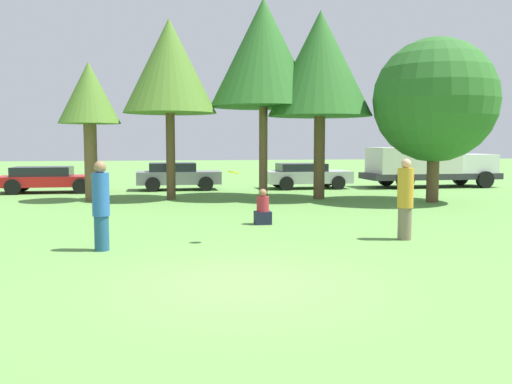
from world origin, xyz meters
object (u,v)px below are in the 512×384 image
at_px(tree_4, 320,64).
at_px(parked_car_silver, 306,175).
at_px(parked_car_red, 48,179).
at_px(delivery_truck_white, 428,165).
at_px(person_catcher, 405,199).
at_px(tree_1, 89,96).
at_px(parked_car_grey, 177,176).
at_px(person_thrower, 101,205).
at_px(tree_5, 435,101).
at_px(tree_2, 169,67).
at_px(frisbee, 233,172).
at_px(tree_3, 263,53).
at_px(bystander_sitting, 263,210).

bearing_deg(tree_4, parked_car_silver, 80.90).
xyz_separation_m(parked_car_red, delivery_truck_white, (18.12, -0.07, 0.49)).
relative_size(person_catcher, tree_4, 0.25).
relative_size(tree_1, delivery_truck_white, 0.78).
xyz_separation_m(person_catcher, delivery_truck_white, (7.66, 13.67, 0.17)).
bearing_deg(parked_car_grey, parked_car_red, -176.46).
relative_size(person_thrower, tree_1, 0.35).
bearing_deg(parked_car_grey, delivery_truck_white, -2.92).
height_order(tree_1, parked_car_silver, tree_1).
distance_m(person_thrower, tree_5, 13.68).
xyz_separation_m(tree_2, parked_car_grey, (0.36, 4.22, -4.46)).
relative_size(person_thrower, delivery_truck_white, 0.28).
height_order(person_thrower, tree_2, tree_2).
xyz_separation_m(person_thrower, tree_4, (7.36, 9.20, 4.30)).
bearing_deg(tree_2, parked_car_silver, 31.18).
height_order(tree_1, tree_2, tree_2).
bearing_deg(person_thrower, tree_5, 32.16).
relative_size(frisbee, tree_3, 0.03).
distance_m(person_thrower, parked_car_silver, 16.21).
bearing_deg(parked_car_silver, tree_3, -126.28).
distance_m(person_catcher, tree_4, 10.07).
xyz_separation_m(frisbee, parked_car_red, (-6.53, 13.50, -0.94)).
xyz_separation_m(tree_1, tree_2, (3.00, 0.16, 1.19)).
bearing_deg(tree_4, tree_2, 171.53).
distance_m(person_catcher, delivery_truck_white, 15.67).
xyz_separation_m(person_catcher, bystander_sitting, (-2.78, 2.86, -0.55)).
distance_m(person_catcher, parked_car_red, 17.27).
height_order(frisbee, parked_car_silver, frisbee).
distance_m(tree_1, parked_car_grey, 6.42).
distance_m(tree_3, tree_5, 6.81).
bearing_deg(tree_3, person_thrower, -117.72).
bearing_deg(parked_car_silver, tree_4, -99.76).
distance_m(tree_3, delivery_truck_white, 10.89).
bearing_deg(tree_1, parked_car_silver, 23.37).
bearing_deg(delivery_truck_white, bystander_sitting, -134.68).
bearing_deg(parked_car_grey, tree_4, -43.86).
distance_m(person_catcher, tree_2, 11.94).
height_order(frisbee, delivery_truck_white, delivery_truck_white).
distance_m(bystander_sitting, parked_car_grey, 11.47).
bearing_deg(person_thrower, tree_2, 79.97).
xyz_separation_m(tree_1, tree_4, (8.77, -0.70, 1.30)).
distance_m(tree_3, parked_car_silver, 7.07).
xyz_separation_m(bystander_sitting, tree_3, (1.33, 7.03, 5.35)).
bearing_deg(delivery_truck_white, person_thrower, -136.84).
distance_m(frisbee, tree_2, 10.40).
distance_m(bystander_sitting, parked_car_silver, 11.80).
height_order(tree_3, tree_5, tree_3).
bearing_deg(delivery_truck_white, parked_car_red, 179.11).
bearing_deg(person_thrower, parked_car_red, 104.05).
bearing_deg(person_thrower, tree_3, 61.22).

